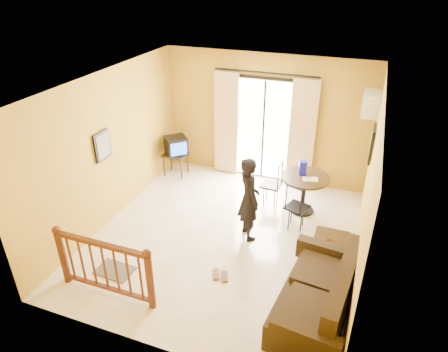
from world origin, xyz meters
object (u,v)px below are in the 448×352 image
at_px(dining_table, 305,184).
at_px(standing_person, 249,199).
at_px(coffee_table, 329,253).
at_px(television, 176,146).
at_px(sofa, 319,298).

height_order(dining_table, standing_person, standing_person).
bearing_deg(coffee_table, dining_table, 114.38).
distance_m(television, coffee_table, 4.28).
xyz_separation_m(television, sofa, (3.73, -3.13, -0.40)).
height_order(television, sofa, television).
bearing_deg(coffee_table, sofa, -89.55).
xyz_separation_m(coffee_table, sofa, (0.01, -1.06, 0.04)).
relative_size(coffee_table, sofa, 0.51).
bearing_deg(dining_table, standing_person, -123.70).
bearing_deg(television, standing_person, -80.21).
distance_m(television, sofa, 4.88).
height_order(television, dining_table, television).
height_order(dining_table, coffee_table, dining_table).
bearing_deg(standing_person, coffee_table, -142.73).
relative_size(dining_table, sofa, 0.48).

